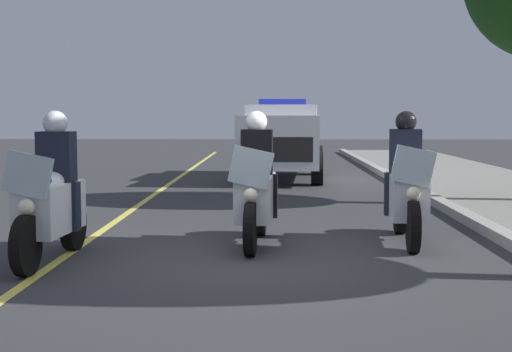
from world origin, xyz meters
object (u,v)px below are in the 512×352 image
police_motorcycle_lead_left (51,201)px  police_motorcycle_trailing (406,189)px  police_motorcycle_lead_right (256,191)px  police_suv (282,138)px

police_motorcycle_lead_left → police_motorcycle_trailing: 4.47m
police_motorcycle_lead_left → police_motorcycle_lead_right: 2.57m
police_motorcycle_trailing → police_suv: police_suv is taller
police_motorcycle_lead_left → police_suv: (-10.74, 2.77, 0.37)m
police_suv → police_motorcycle_lead_left: bearing=-14.5°
police_motorcycle_lead_left → police_motorcycle_lead_right: bearing=116.5°
police_motorcycle_trailing → police_motorcycle_lead_left: bearing=-72.2°
police_motorcycle_trailing → police_suv: size_ratio=0.43×
police_motorcycle_lead_left → police_suv: police_suv is taller
police_motorcycle_lead_right → police_motorcycle_trailing: (-0.22, 1.96, 0.00)m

